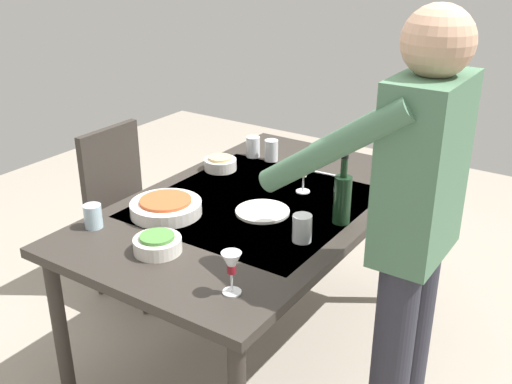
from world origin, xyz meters
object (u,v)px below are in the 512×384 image
Objects in this scene: water_cup_far_left at (271,150)px; water_cup_near_left at (302,228)px; side_bowl_salad at (158,244)px; person_server at (410,229)px; water_cup_near_right at (253,147)px; wine_bottle at (342,198)px; wine_glass_right at (231,265)px; wine_glass_left at (304,171)px; water_cup_far_right at (93,216)px; chair_near at (127,201)px; dinner_plate_near at (263,211)px; side_bowl_bread at (220,163)px; serving_bowl_pasta at (166,207)px; dining_table at (256,217)px.

water_cup_near_left is at bearing 40.04° from water_cup_far_left.
person_server is at bearing 112.05° from side_bowl_salad.
water_cup_near_left is 0.95m from water_cup_near_right.
wine_bottle is 0.77m from water_cup_far_left.
wine_glass_right reaches higher than water_cup_near_left.
wine_glass_right is 1.40× the size of water_cup_near_right.
wine_glass_left reaches higher than water_cup_far_right.
side_bowl_salad is at bearing 88.88° from water_cup_far_right.
wine_glass_right is (0.41, -0.44, -0.08)m from person_server.
water_cup_near_right is at bearing 125.47° from chair_near.
water_cup_near_left is (-0.44, 0.01, -0.05)m from wine_glass_right.
chair_near is at bearing -102.57° from water_cup_near_left.
wine_glass_right reaches higher than dinner_plate_near.
chair_near reaches higher than side_bowl_bread.
dinner_plate_near is (-0.13, -0.26, -0.05)m from water_cup_near_left.
dinner_plate_near is at bearing -6.76° from wine_glass_left.
wine_bottle is 0.73m from serving_bowl_pasta.
wine_bottle is at bearing 126.27° from water_cup_far_right.
wine_glass_left reaches higher than dinner_plate_near.
chair_near is 1.46m from wine_glass_right.
dinner_plate_near is at bearing 81.27° from chair_near.
water_cup_far_left is at bearing -139.96° from water_cup_near_left.
water_cup_near_left is at bearing 59.00° from side_bowl_bread.
wine_bottle is at bearing 107.99° from dinner_plate_near.
person_server reaches higher than chair_near.
water_cup_near_right reaches higher than water_cup_far_right.
water_cup_far_left reaches higher than dining_table.
person_server reaches higher than dining_table.
person_server is 15.55× the size of water_cup_near_left.
person_server is at bearing 105.61° from water_cup_far_right.
water_cup_near_left is at bearing 115.72° from water_cup_far_right.
wine_glass_right is 0.63m from dinner_plate_near.
chair_near is 0.85m from water_cup_far_right.
side_bowl_bread is at bearing -121.00° from water_cup_near_left.
person_server is 1.23m from water_cup_far_right.
wine_glass_right reaches higher than serving_bowl_pasta.
wine_glass_right is 1.25m from water_cup_far_left.
wine_bottle is at bearing 117.66° from serving_bowl_pasta.
serving_bowl_pasta reaches higher than dining_table.
wine_glass_right is at bearing -5.51° from wine_bottle.
water_cup_far_right is at bearing 37.06° from chair_near.
chair_near reaches higher than serving_bowl_pasta.
side_bowl_salad reaches higher than dinner_plate_near.
serving_bowl_pasta is at bearing 147.61° from water_cup_far_right.
wine_glass_left is 0.52m from water_cup_near_right.
water_cup_near_right is (-0.67, -0.68, -0.00)m from water_cup_near_left.
wine_glass_left is 0.64m from serving_bowl_pasta.
water_cup_far_right is at bearing -45.07° from dinner_plate_near.
wine_glass_left is 0.80m from side_bowl_salad.
water_cup_near_left is 0.60× the size of side_bowl_salad.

